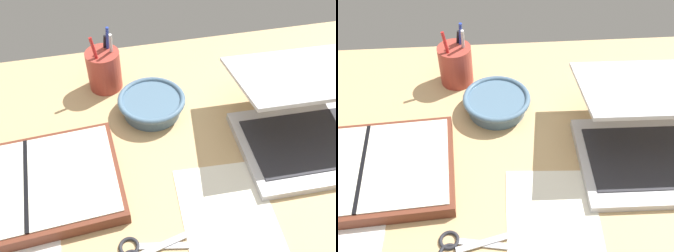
{
  "view_description": "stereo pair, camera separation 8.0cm",
  "coord_description": "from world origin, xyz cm",
  "views": [
    {
      "loc": [
        -12.52,
        -45.94,
        67.03
      ],
      "look_at": [
        -0.58,
        8.43,
        9.0
      ],
      "focal_mm": 40.0,
      "sensor_mm": 36.0,
      "label": 1
    },
    {
      "loc": [
        -4.58,
        -47.1,
        67.03
      ],
      "look_at": [
        -0.58,
        8.43,
        9.0
      ],
      "focal_mm": 40.0,
      "sensor_mm": 36.0,
      "label": 2
    }
  ],
  "objects": [
    {
      "name": "bowl",
      "position": [
        -1.97,
        20.81,
        4.63
      ],
      "size": [
        16.59,
        16.59,
        4.67
      ],
      "color": "slate",
      "rests_on": "desk_top"
    },
    {
      "name": "paper_sheet_front",
      "position": [
        7.05,
        -13.53,
        2.08
      ],
      "size": [
        19.8,
        30.06,
        0.16
      ],
      "primitive_type": "cube",
      "rotation": [
        0.0,
        0.0,
        -0.06
      ],
      "color": "silver",
      "rests_on": "desk_top"
    },
    {
      "name": "scissors",
      "position": [
        -11.2,
        -14.98,
        2.34
      ],
      "size": [
        12.97,
        6.47,
        0.8
      ],
      "rotation": [
        0.0,
        0.0,
        0.02
      ],
      "color": "#B7B7BC",
      "rests_on": "desk_top"
    },
    {
      "name": "desk_top",
      "position": [
        0.0,
        0.0,
        1.0
      ],
      "size": [
        140.0,
        100.0,
        2.0
      ],
      "primitive_type": "cube",
      "color": "tan",
      "rests_on": "ground"
    },
    {
      "name": "pen_cup",
      "position": [
        -12.01,
        33.23,
        7.47
      ],
      "size": [
        8.67,
        8.67,
        16.77
      ],
      "color": "#9E382D",
      "rests_on": "desk_top"
    },
    {
      "name": "planner",
      "position": [
        -30.92,
        2.62,
        3.68
      ],
      "size": [
        38.73,
        27.25,
        3.54
      ],
      "rotation": [
        0.0,
        0.0,
        0.06
      ],
      "color": "brown",
      "rests_on": "desk_top"
    },
    {
      "name": "laptop",
      "position": [
        31.24,
        5.2,
        7.45
      ],
      "size": [
        33.17,
        34.56,
        16.54
      ],
      "rotation": [
        0.0,
        0.0,
        -0.03
      ],
      "color": "#B7B7BC",
      "rests_on": "desk_top"
    }
  ]
}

